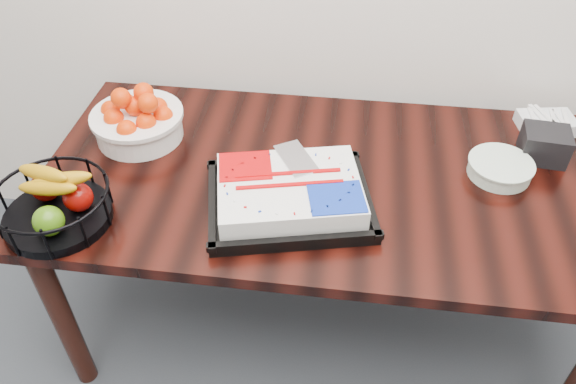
# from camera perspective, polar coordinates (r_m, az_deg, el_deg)

# --- Properties ---
(table) EXTENTS (1.80, 0.90, 0.75)m
(table) POSITION_cam_1_polar(r_m,az_deg,el_deg) (1.83, 3.78, -0.30)
(table) COLOR black
(table) RESTS_ON ground
(cake_tray) EXTENTS (0.54, 0.47, 0.10)m
(cake_tray) POSITION_cam_1_polar(r_m,az_deg,el_deg) (1.63, 0.15, -0.23)
(cake_tray) COLOR black
(cake_tray) RESTS_ON table
(tangerine_bowl) EXTENTS (0.31, 0.31, 0.20)m
(tangerine_bowl) POSITION_cam_1_polar(r_m,az_deg,el_deg) (1.95, -15.11, 7.47)
(tangerine_bowl) COLOR white
(tangerine_bowl) RESTS_ON table
(fruit_basket) EXTENTS (0.32, 0.32, 0.17)m
(fruit_basket) POSITION_cam_1_polar(r_m,az_deg,el_deg) (1.70, -22.77, -0.99)
(fruit_basket) COLOR black
(fruit_basket) RESTS_ON table
(plate_stack) EXTENTS (0.20, 0.20, 0.05)m
(plate_stack) POSITION_cam_1_polar(r_m,az_deg,el_deg) (1.88, 20.73, 2.27)
(plate_stack) COLOR white
(plate_stack) RESTS_ON table
(fork_bag) EXTENTS (0.20, 0.15, 0.05)m
(fork_bag) POSITION_cam_1_polar(r_m,az_deg,el_deg) (2.15, 24.77, 6.46)
(fork_bag) COLOR silver
(fork_bag) RESTS_ON table
(napkin_box) EXTENTS (0.15, 0.13, 0.10)m
(napkin_box) POSITION_cam_1_polar(r_m,az_deg,el_deg) (1.99, 24.61, 4.41)
(napkin_box) COLOR black
(napkin_box) RESTS_ON table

